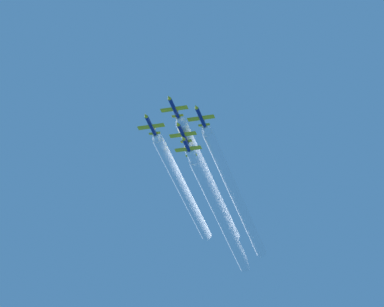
{
  "coord_description": "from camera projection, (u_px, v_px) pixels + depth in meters",
  "views": [
    {
      "loc": [
        -93.98,
        352.91,
        2.18
      ],
      "look_at": [
        -0.08,
        -19.1,
        241.41
      ],
      "focal_mm": 131.5,
      "sensor_mm": 36.0,
      "label": 1
    }
  ],
  "objects": [
    {
      "name": "jet_lead",
      "position": [
        174.0,
        107.0,
        432.66
      ],
      "size": [
        8.55,
        12.45,
        2.99
      ],
      "color": "navy"
    },
    {
      "name": "jet_left_wingman",
      "position": [
        200.0,
        116.0,
        435.19
      ],
      "size": [
        8.55,
        12.45,
        2.99
      ],
      "color": "navy"
    },
    {
      "name": "jet_right_wingman",
      "position": [
        150.0,
        125.0,
        438.4
      ],
      "size": [
        8.55,
        12.45,
        2.99
      ],
      "color": "navy"
    },
    {
      "name": "jet_slot",
      "position": [
        182.0,
        133.0,
        440.06
      ],
      "size": [
        8.55,
        12.45,
        2.99
      ],
      "color": "navy"
    },
    {
      "name": "jet_high_trail",
      "position": [
        188.0,
        147.0,
        445.28
      ],
      "size": [
        8.55,
        12.45,
        2.99
      ],
      "color": "navy"
    },
    {
      "name": "smoke_trail_lead",
      "position": [
        209.0,
        181.0,
        470.43
      ],
      "size": [
        3.63,
        80.55,
        3.63
      ],
      "color": "white"
    },
    {
      "name": "smoke_trail_left_wingman",
      "position": [
        235.0,
        194.0,
        475.82
      ],
      "size": [
        3.63,
        87.48,
        3.63
      ],
      "color": "white"
    },
    {
      "name": "smoke_trail_right_wingman",
      "position": [
        183.0,
        188.0,
        471.37
      ],
      "size": [
        3.63,
        68.84,
        3.63
      ],
      "color": "white"
    },
    {
      "name": "smoke_trail_slot",
      "position": [
        217.0,
        205.0,
        478.64
      ],
      "size": [
        3.63,
        82.51,
        3.63
      ],
      "color": "white"
    },
    {
      "name": "smoke_trail_high_trail",
      "position": [
        220.0,
        216.0,
        482.87
      ],
      "size": [
        3.63,
        80.11,
        3.63
      ],
      "color": "white"
    }
  ]
}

